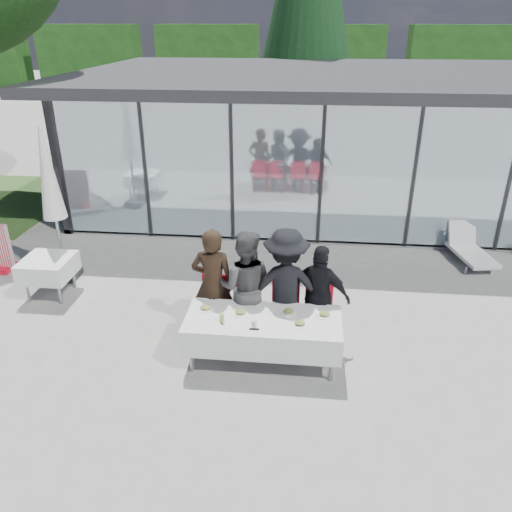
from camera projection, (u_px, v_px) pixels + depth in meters
The scene contains 24 objects.
ground at pixel (254, 344), 7.90m from camera, with size 90.00×90.00×0.00m, color gray.
pavilion at pixel (355, 117), 14.13m from camera, with size 14.80×8.80×3.44m.
treeline at pixel (269, 62), 32.31m from camera, with size 62.50×2.00×4.40m.
dining_table at pixel (263, 331), 7.28m from camera, with size 2.26×0.96×0.75m.
diner_a at pixel (213, 284), 7.77m from camera, with size 0.67×0.67×1.84m, color black.
diner_chair_a at pixel (215, 302), 8.03m from camera, with size 0.44×0.44×0.97m.
diner_b at pixel (245, 286), 7.72m from camera, with size 0.89×0.89×1.83m, color #4B4B4B.
diner_chair_b at pixel (246, 303), 7.99m from camera, with size 0.44×0.44×0.97m.
diner_c at pixel (286, 286), 7.65m from camera, with size 1.22×1.22×1.88m, color black.
diner_chair_c at pixel (285, 305), 7.93m from camera, with size 0.44×0.44×0.97m.
diner_d at pixel (320, 295), 7.66m from camera, with size 0.96×0.96×1.64m, color black.
diner_chair_d at pixel (319, 307), 7.88m from camera, with size 0.44×0.44×0.97m.
plate_a at pixel (205, 308), 7.40m from camera, with size 0.23×0.23×0.07m.
plate_b at pixel (240, 312), 7.28m from camera, with size 0.23×0.23×0.07m.
plate_c at pixel (289, 312), 7.30m from camera, with size 0.23×0.23×0.07m.
plate_d at pixel (324, 314), 7.23m from camera, with size 0.23×0.23×0.07m.
plate_extra at pixel (300, 323), 7.02m from camera, with size 0.23×0.23×0.07m.
juice_bottle at pixel (222, 318), 7.07m from camera, with size 0.06×0.06×0.14m, color #7CAA46.
drinking_glasses at pixel (254, 323), 6.99m from camera, with size 0.07×0.07×0.10m.
folded_eyeglasses at pixel (254, 329), 6.92m from camera, with size 0.14×0.03×0.01m, color black.
spare_table_left at pixel (48, 268), 9.08m from camera, with size 0.86×0.86×0.74m.
spare_chair_b at pixel (489, 222), 11.17m from camera, with size 0.55×0.55×0.97m.
market_umbrella at pixel (49, 183), 9.10m from camera, with size 0.50×0.50×3.00m.
lounger at pixel (469, 248), 10.60m from camera, with size 0.86×1.43×0.72m.
Camera 1 is at (0.71, -6.51, 4.64)m, focal length 35.00 mm.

